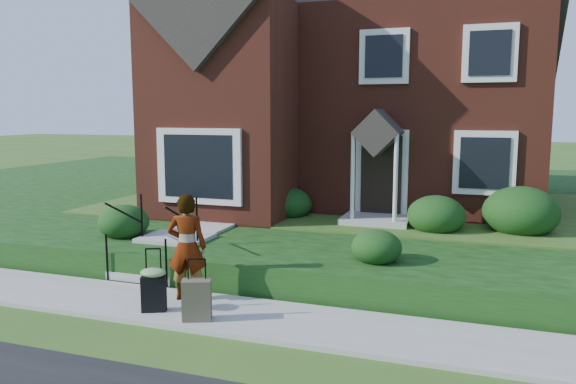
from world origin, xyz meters
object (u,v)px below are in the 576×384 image
at_px(front_steps, 164,250).
at_px(woman, 187,247).
at_px(suitcase_black, 154,287).
at_px(suitcase_olive, 197,300).

relative_size(front_steps, woman, 1.10).
xyz_separation_m(suitcase_black, suitcase_olive, (0.85, -0.13, -0.08)).
relative_size(suitcase_black, suitcase_olive, 1.07).
bearing_deg(front_steps, woman, -47.12).
height_order(front_steps, woman, woman).
relative_size(front_steps, suitcase_olive, 2.09).
distance_m(suitcase_black, suitcase_olive, 0.87).
xyz_separation_m(front_steps, suitcase_olive, (1.99, -2.31, -0.07)).
height_order(suitcase_black, suitcase_olive, suitcase_black).
height_order(woman, suitcase_black, woman).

